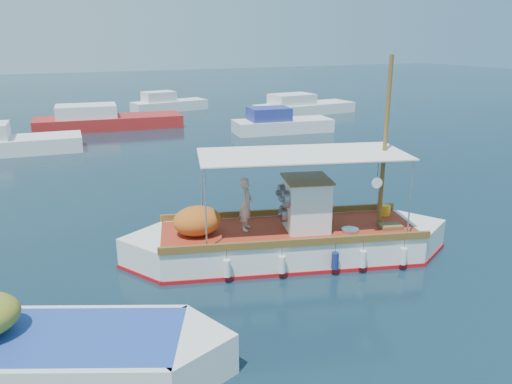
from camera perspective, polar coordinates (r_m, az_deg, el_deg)
name	(u,v)px	position (r m, az deg, el deg)	size (l,w,h in m)	color
ground	(273,247)	(14.51, 1.94, -6.31)	(160.00, 160.00, 0.00)	black
fishing_caique	(287,241)	(13.71, 3.54, -5.57)	(8.77, 4.26, 5.58)	white
dinghy	(29,357)	(10.18, -24.51, -16.75)	(6.66, 4.07, 1.79)	white
bg_boat_n	(105,121)	(34.76, -16.89, 7.77)	(9.63, 3.88, 1.80)	#AB1D1C
bg_boat_ne	(280,125)	(31.96, 2.73, 7.71)	(6.46, 3.00, 1.80)	silver
bg_boat_e	(302,108)	(39.93, 5.27, 9.59)	(8.27, 3.19, 1.80)	silver
bg_boat_far_n	(167,105)	(42.14, -10.09, 9.80)	(6.33, 2.92, 1.80)	silver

